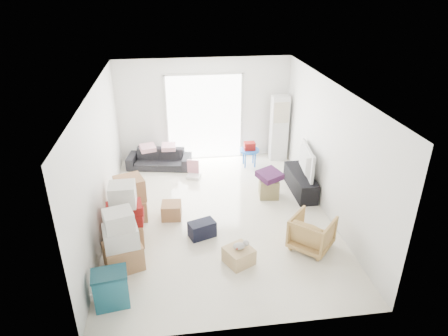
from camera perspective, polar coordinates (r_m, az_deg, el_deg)
name	(u,v)px	position (r m, az deg, el deg)	size (l,w,h in m)	color
room_shell	(218,156)	(7.78, -0.86, 1.70)	(4.98, 6.48, 3.18)	white
sliding_door	(204,114)	(10.59, -2.82, 7.71)	(2.10, 0.04, 2.33)	white
ac_tower	(279,128)	(10.73, 7.86, 5.67)	(0.45, 0.30, 1.75)	silver
tv_console	(300,182)	(9.36, 10.87, -2.02)	(0.42, 1.39, 0.46)	black
television	(302,170)	(9.22, 11.02, -0.35)	(1.11, 0.64, 0.15)	black
sofa	(159,156)	(10.45, -9.26, 1.69)	(1.62, 0.47, 0.64)	#2A2A30
pillow_left	(147,143)	(10.31, -10.90, 3.54)	(0.41, 0.32, 0.13)	#E4A6B0
pillow_right	(168,142)	(10.29, -7.96, 3.69)	(0.35, 0.28, 0.12)	#E4A6B0
armchair	(312,231)	(7.48, 12.46, -8.79)	(0.69, 0.65, 0.71)	tan
storage_bins	(111,289)	(6.46, -15.84, -16.23)	(0.57, 0.44, 0.60)	#185666
box_stack_a	(122,243)	(6.99, -14.40, -10.35)	(0.74, 0.68, 1.11)	#AD704E
box_stack_b	(125,218)	(7.57, -13.91, -6.92)	(0.68, 0.64, 1.22)	#AD704E
box_stack_c	(131,199)	(8.32, -13.16, -4.33)	(0.67, 0.67, 0.92)	#AD704E
loose_box	(171,211)	(8.32, -7.52, -6.05)	(0.39, 0.39, 0.33)	#AD704E
duffel_bag	(202,229)	(7.72, -3.15, -8.73)	(0.49, 0.29, 0.31)	black
ottoman	(269,188)	(9.05, 6.42, -2.84)	(0.43, 0.43, 0.43)	olive
blanket	(269,177)	(8.92, 6.50, -1.24)	(0.47, 0.47, 0.14)	#481C47
kids_table	(249,149)	(10.37, 3.65, 2.72)	(0.53, 0.53, 0.65)	blue
toy_walker	(194,173)	(9.92, -4.38, -0.66)	(0.39, 0.37, 0.43)	silver
wood_crate	(239,256)	(7.08, 2.13, -12.40)	(0.44, 0.44, 0.29)	tan
plush_bunny	(241,245)	(6.97, 2.41, -10.97)	(0.29, 0.16, 0.14)	#B2ADA8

